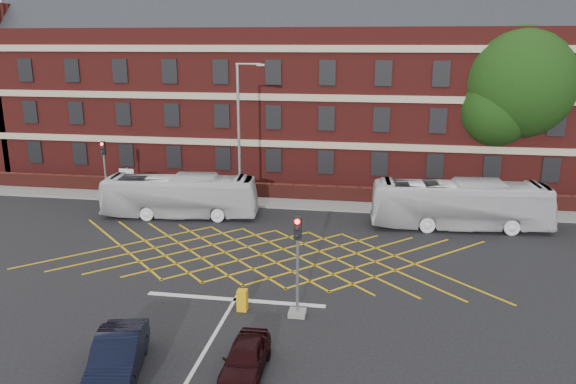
% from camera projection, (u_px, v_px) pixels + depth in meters
% --- Properties ---
extents(ground, '(120.00, 120.00, 0.00)m').
position_uv_depth(ground, '(253.00, 269.00, 27.96)').
color(ground, black).
rests_on(ground, ground).
extents(victorian_building, '(51.00, 12.17, 20.40)m').
position_uv_depth(victorian_building, '(313.00, 81.00, 46.85)').
color(victorian_building, '#5C1A17').
rests_on(victorian_building, ground).
extents(boundary_wall, '(56.00, 0.50, 1.10)m').
position_uv_depth(boundary_wall, '(294.00, 192.00, 40.21)').
color(boundary_wall, '#501A15').
rests_on(boundary_wall, ground).
extents(far_pavement, '(60.00, 3.00, 0.12)m').
position_uv_depth(far_pavement, '(291.00, 202.00, 39.38)').
color(far_pavement, slate).
rests_on(far_pavement, ground).
extents(box_junction_hatching, '(8.22, 8.22, 0.02)m').
position_uv_depth(box_junction_hatching, '(261.00, 254.00, 29.87)').
color(box_junction_hatching, '#CC990C').
rests_on(box_junction_hatching, ground).
extents(stop_line, '(8.00, 0.30, 0.02)m').
position_uv_depth(stop_line, '(235.00, 300.00, 24.63)').
color(stop_line, silver).
rests_on(stop_line, ground).
extents(bus_left, '(10.10, 3.34, 2.76)m').
position_uv_depth(bus_left, '(180.00, 196.00, 36.07)').
color(bus_left, silver).
rests_on(bus_left, ground).
extents(bus_right, '(10.77, 3.25, 2.96)m').
position_uv_depth(bus_right, '(460.00, 205.00, 33.79)').
color(bus_right, silver).
rests_on(bus_right, ground).
extents(car_navy, '(2.52, 4.54, 1.42)m').
position_uv_depth(car_navy, '(117.00, 356.00, 18.89)').
color(car_navy, black).
rests_on(car_navy, ground).
extents(car_maroon, '(1.45, 3.45, 1.17)m').
position_uv_depth(car_maroon, '(245.00, 358.00, 19.02)').
color(car_maroon, black).
rests_on(car_maroon, ground).
extents(deciduous_tree, '(8.24, 8.17, 12.22)m').
position_uv_depth(deciduous_tree, '(516.00, 91.00, 40.26)').
color(deciduous_tree, black).
rests_on(deciduous_tree, ground).
extents(traffic_light_near, '(0.70, 0.70, 4.27)m').
position_uv_depth(traffic_light_near, '(297.00, 276.00, 22.78)').
color(traffic_light_near, slate).
rests_on(traffic_light_near, ground).
extents(traffic_light_far, '(0.70, 0.70, 4.27)m').
position_uv_depth(traffic_light_far, '(105.00, 177.00, 39.56)').
color(traffic_light_far, slate).
rests_on(traffic_light_far, ground).
extents(street_lamp, '(2.25, 1.00, 9.69)m').
position_uv_depth(street_lamp, '(240.00, 161.00, 36.71)').
color(street_lamp, slate).
rests_on(street_lamp, ground).
extents(direction_signs, '(1.10, 0.16, 2.20)m').
position_uv_depth(direction_signs, '(127.00, 179.00, 40.56)').
color(direction_signs, gray).
rests_on(direction_signs, ground).
extents(utility_cabinet, '(0.41, 0.40, 0.92)m').
position_uv_depth(utility_cabinet, '(242.00, 300.00, 23.56)').
color(utility_cabinet, '#DFA30D').
rests_on(utility_cabinet, ground).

